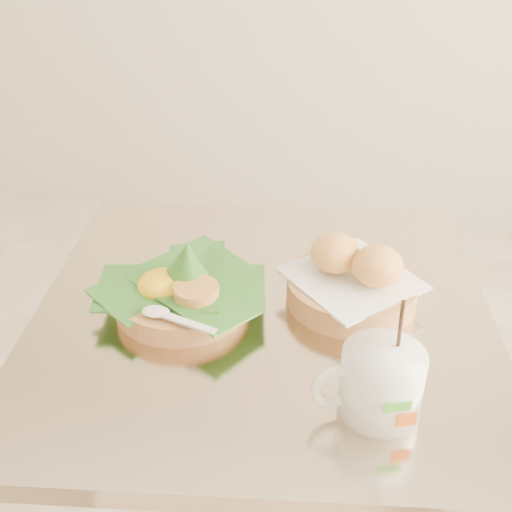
% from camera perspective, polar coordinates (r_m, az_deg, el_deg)
% --- Properties ---
extents(cafe_table, '(0.78, 0.78, 0.75)m').
position_cam_1_polar(cafe_table, '(1.14, 0.57, -13.73)').
color(cafe_table, gray).
rests_on(cafe_table, floor).
extents(rice_basket, '(0.26, 0.26, 0.13)m').
position_cam_1_polar(rice_basket, '(0.99, -6.68, -2.90)').
color(rice_basket, tan).
rests_on(rice_basket, cafe_table).
extents(bread_basket, '(0.24, 0.24, 0.11)m').
position_cam_1_polar(bread_basket, '(1.00, 8.59, -2.18)').
color(bread_basket, tan).
rests_on(bread_basket, cafe_table).
extents(coffee_mug, '(0.14, 0.11, 0.18)m').
position_cam_1_polar(coffee_mug, '(0.81, 10.91, -10.86)').
color(coffee_mug, white).
rests_on(coffee_mug, cafe_table).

